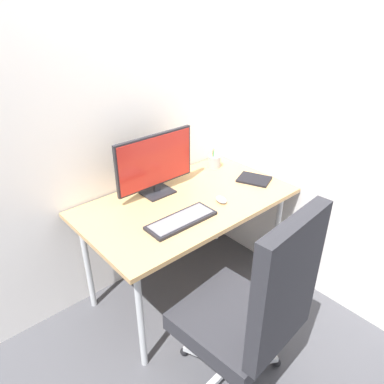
{
  "coord_description": "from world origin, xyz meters",
  "views": [
    {
      "loc": [
        -1.31,
        -1.54,
        1.91
      ],
      "look_at": [
        -0.03,
        -0.08,
        0.85
      ],
      "focal_mm": 34.0,
      "sensor_mm": 36.0,
      "label": 1
    }
  ],
  "objects_px": {
    "mouse": "(221,200)",
    "keyboard": "(181,220)",
    "pen_holder": "(214,161)",
    "notebook": "(254,179)",
    "monitor": "(155,163)",
    "office_chair": "(253,311)"
  },
  "relations": [
    {
      "from": "mouse",
      "to": "pen_holder",
      "type": "distance_m",
      "value": 0.53
    },
    {
      "from": "monitor",
      "to": "pen_holder",
      "type": "xyz_separation_m",
      "value": [
        0.57,
        0.04,
        -0.17
      ]
    },
    {
      "from": "keyboard",
      "to": "notebook",
      "type": "bearing_deg",
      "value": 5.47
    },
    {
      "from": "office_chair",
      "to": "monitor",
      "type": "relative_size",
      "value": 2.03
    },
    {
      "from": "pen_holder",
      "to": "mouse",
      "type": "bearing_deg",
      "value": -129.76
    },
    {
      "from": "pen_holder",
      "to": "notebook",
      "type": "height_order",
      "value": "pen_holder"
    },
    {
      "from": "mouse",
      "to": "notebook",
      "type": "xyz_separation_m",
      "value": [
        0.39,
        0.06,
        -0.01
      ]
    },
    {
      "from": "office_chair",
      "to": "mouse",
      "type": "distance_m",
      "value": 0.78
    },
    {
      "from": "office_chair",
      "to": "pen_holder",
      "type": "bearing_deg",
      "value": 54.0
    },
    {
      "from": "keyboard",
      "to": "pen_holder",
      "type": "relative_size",
      "value": 2.67
    },
    {
      "from": "monitor",
      "to": "keyboard",
      "type": "relative_size",
      "value": 1.33
    },
    {
      "from": "monitor",
      "to": "mouse",
      "type": "bearing_deg",
      "value": -57.62
    },
    {
      "from": "mouse",
      "to": "pen_holder",
      "type": "xyz_separation_m",
      "value": [
        0.34,
        0.41,
        0.03
      ]
    },
    {
      "from": "pen_holder",
      "to": "keyboard",
      "type": "bearing_deg",
      "value": -148.3
    },
    {
      "from": "mouse",
      "to": "keyboard",
      "type": "bearing_deg",
      "value": -164.22
    },
    {
      "from": "office_chair",
      "to": "pen_holder",
      "type": "distance_m",
      "value": 1.3
    },
    {
      "from": "monitor",
      "to": "pen_holder",
      "type": "distance_m",
      "value": 0.6
    },
    {
      "from": "notebook",
      "to": "office_chair",
      "type": "bearing_deg",
      "value": -162.29
    },
    {
      "from": "notebook",
      "to": "pen_holder",
      "type": "bearing_deg",
      "value": 75.84
    },
    {
      "from": "keyboard",
      "to": "notebook",
      "type": "relative_size",
      "value": 1.96
    },
    {
      "from": "office_chair",
      "to": "notebook",
      "type": "xyz_separation_m",
      "value": [
        0.81,
        0.69,
        0.18
      ]
    },
    {
      "from": "keyboard",
      "to": "monitor",
      "type": "bearing_deg",
      "value": 74.53
    }
  ]
}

